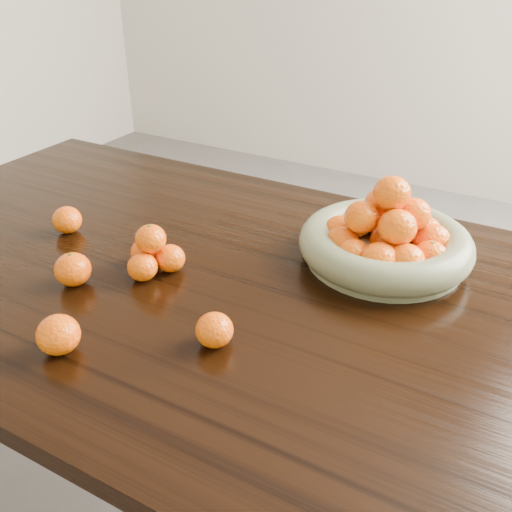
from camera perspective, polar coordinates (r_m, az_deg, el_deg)
The scene contains 7 objects.
dining_table at distance 1.18m, azimuth 0.10°, elevation -6.64°, with size 2.00×1.00×0.75m.
fruit_bowl at distance 1.22m, azimuth 12.88°, elevation 1.52°, with size 0.36×0.36×0.19m.
orange_pyramid at distance 1.17m, azimuth -10.34°, elevation 0.23°, with size 0.12×0.12×0.10m.
loose_orange_0 at distance 1.17m, azimuth -17.84°, elevation -1.28°, with size 0.07×0.07×0.07m, color #FF6907.
loose_orange_1 at distance 1.00m, azimuth -19.16°, elevation -7.45°, with size 0.07×0.07×0.07m, color #FF6907.
loose_orange_2 at distance 0.96m, azimuth -4.18°, elevation -7.39°, with size 0.06×0.06×0.06m, color #FF6907.
loose_orange_3 at distance 1.39m, azimuth -18.37°, elevation 3.45°, with size 0.07×0.07×0.06m, color #FF6907.
Camera 1 is at (0.46, -0.83, 1.36)m, focal length 40.00 mm.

